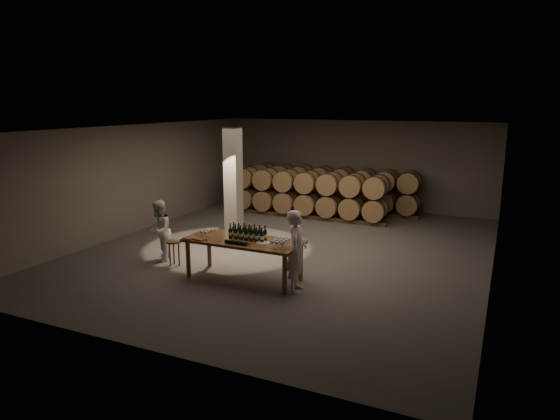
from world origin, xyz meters
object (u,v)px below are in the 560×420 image
at_px(bottle_cluster, 248,234).
at_px(notebook_near, 200,239).
at_px(person_man, 297,251).
at_px(tasting_table, 244,244).
at_px(person_woman, 159,231).
at_px(stool, 174,245).
at_px(plate, 263,243).

height_order(bottle_cluster, notebook_near, bottle_cluster).
distance_m(bottle_cluster, person_man, 1.30).
bearing_deg(tasting_table, person_woman, 173.82).
relative_size(stool, person_man, 0.35).
height_order(tasting_table, person_man, person_man).
bearing_deg(plate, bottle_cluster, 163.51).
height_order(notebook_near, stool, notebook_near).
distance_m(bottle_cluster, stool, 2.12).
height_order(stool, person_woman, person_woman).
bearing_deg(person_woman, person_man, 59.63).
bearing_deg(tasting_table, person_man, -7.65).
relative_size(plate, stool, 0.50).
distance_m(stool, person_woman, 0.61).
height_order(notebook_near, person_man, person_man).
height_order(tasting_table, bottle_cluster, bottle_cluster).
relative_size(plate, person_man, 0.18).
bearing_deg(person_woman, tasting_table, 60.14).
height_order(stool, person_man, person_man).
relative_size(stool, person_woman, 0.40).
xyz_separation_m(notebook_near, stool, (-1.11, 0.52, -0.42)).
distance_m(stool, person_man, 3.35).
xyz_separation_m(notebook_near, person_man, (2.21, 0.22, -0.05)).
bearing_deg(stool, bottle_cluster, -1.94).
bearing_deg(bottle_cluster, stool, 178.06).
bearing_deg(bottle_cluster, tasting_table, -140.25).
bearing_deg(notebook_near, person_man, 15.01).
bearing_deg(notebook_near, tasting_table, 33.86).
relative_size(tasting_table, notebook_near, 10.26).
height_order(tasting_table, person_woman, person_woman).
xyz_separation_m(tasting_table, bottle_cluster, (0.07, 0.06, 0.23)).
bearing_deg(tasting_table, stool, 176.33).
height_order(plate, stool, plate).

